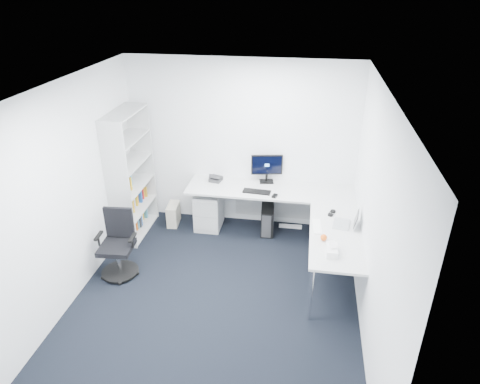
% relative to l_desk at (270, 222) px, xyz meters
% --- Properties ---
extents(ground, '(4.20, 4.20, 0.00)m').
position_rel_l_desk_xyz_m(ground, '(-0.55, -1.40, -0.39)').
color(ground, black).
extents(ceiling, '(4.20, 4.20, 0.00)m').
position_rel_l_desk_xyz_m(ceiling, '(-0.55, -1.40, 2.31)').
color(ceiling, white).
extents(wall_back, '(3.60, 0.02, 2.70)m').
position_rel_l_desk_xyz_m(wall_back, '(-0.55, 0.70, 0.96)').
color(wall_back, white).
rests_on(wall_back, ground).
extents(wall_front, '(3.60, 0.02, 2.70)m').
position_rel_l_desk_xyz_m(wall_front, '(-0.55, -3.50, 0.96)').
color(wall_front, white).
rests_on(wall_front, ground).
extents(wall_left, '(0.02, 4.20, 2.70)m').
position_rel_l_desk_xyz_m(wall_left, '(-2.35, -1.40, 0.96)').
color(wall_left, white).
rests_on(wall_left, ground).
extents(wall_right, '(0.02, 4.20, 2.70)m').
position_rel_l_desk_xyz_m(wall_right, '(1.25, -1.40, 0.96)').
color(wall_right, white).
rests_on(wall_right, ground).
extents(l_desk, '(2.68, 1.50, 0.78)m').
position_rel_l_desk_xyz_m(l_desk, '(0.00, 0.00, 0.00)').
color(l_desk, silver).
rests_on(l_desk, ground).
extents(drawer_pedestal, '(0.41, 0.51, 0.62)m').
position_rel_l_desk_xyz_m(drawer_pedestal, '(-1.04, 0.38, -0.08)').
color(drawer_pedestal, silver).
rests_on(drawer_pedestal, ground).
extents(bookshelf, '(0.39, 1.00, 2.00)m').
position_rel_l_desk_xyz_m(bookshelf, '(-2.17, 0.05, 0.61)').
color(bookshelf, '#BABCBC').
rests_on(bookshelf, ground).
extents(task_chair, '(0.57, 0.57, 0.94)m').
position_rel_l_desk_xyz_m(task_chair, '(-1.98, -1.08, 0.08)').
color(task_chair, black).
rests_on(task_chair, ground).
extents(black_pc_tower, '(0.23, 0.47, 0.44)m').
position_rel_l_desk_xyz_m(black_pc_tower, '(-0.07, 0.37, -0.17)').
color(black_pc_tower, black).
rests_on(black_pc_tower, ground).
extents(beige_pc_tower, '(0.20, 0.39, 0.35)m').
position_rel_l_desk_xyz_m(beige_pc_tower, '(-1.65, 0.36, -0.21)').
color(beige_pc_tower, '#BBB59F').
rests_on(beige_pc_tower, ground).
extents(power_strip, '(0.38, 0.07, 0.04)m').
position_rel_l_desk_xyz_m(power_strip, '(0.30, 0.55, -0.37)').
color(power_strip, white).
rests_on(power_strip, ground).
extents(monitor, '(0.52, 0.25, 0.47)m').
position_rel_l_desk_xyz_m(monitor, '(-0.13, 0.59, 0.63)').
color(monitor, black).
rests_on(monitor, l_desk).
extents(black_keyboard, '(0.43, 0.18, 0.02)m').
position_rel_l_desk_xyz_m(black_keyboard, '(-0.23, 0.21, 0.40)').
color(black_keyboard, black).
rests_on(black_keyboard, l_desk).
extents(mouse, '(0.09, 0.12, 0.03)m').
position_rel_l_desk_xyz_m(mouse, '(0.05, 0.10, 0.41)').
color(mouse, black).
rests_on(mouse, l_desk).
extents(desk_phone, '(0.21, 0.21, 0.13)m').
position_rel_l_desk_xyz_m(desk_phone, '(-0.94, 0.50, 0.45)').
color(desk_phone, '#2E2F31').
rests_on(desk_phone, l_desk).
extents(laptop, '(0.35, 0.34, 0.22)m').
position_rel_l_desk_xyz_m(laptop, '(1.00, -0.55, 0.50)').
color(laptop, silver).
rests_on(laptop, l_desk).
extents(white_keyboard, '(0.14, 0.38, 0.01)m').
position_rel_l_desk_xyz_m(white_keyboard, '(0.68, -0.66, 0.40)').
color(white_keyboard, white).
rests_on(white_keyboard, l_desk).
extents(headphones, '(0.16, 0.20, 0.04)m').
position_rel_l_desk_xyz_m(headphones, '(0.88, -0.28, 0.41)').
color(headphones, black).
rests_on(headphones, l_desk).
extents(orange_fruit, '(0.08, 0.08, 0.08)m').
position_rel_l_desk_xyz_m(orange_fruit, '(0.76, -0.98, 0.43)').
color(orange_fruit, orange).
rests_on(orange_fruit, l_desk).
extents(tissue_box, '(0.14, 0.25, 0.09)m').
position_rel_l_desk_xyz_m(tissue_box, '(0.85, -1.25, 0.43)').
color(tissue_box, white).
rests_on(tissue_box, l_desk).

